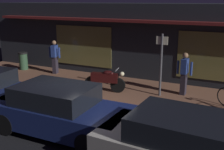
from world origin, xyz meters
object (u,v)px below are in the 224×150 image
Objects in this scene: parked_car_far at (59,110)px; parked_car_across at (188,147)px; person_bystander at (184,73)px; trash_bin at (23,61)px; person_photographer at (55,56)px; sign_post at (161,61)px; motorcycle at (105,80)px.

parked_car_far is 0.98× the size of parked_car_across.
person_bystander reaches higher than parked_car_far.
trash_bin is (-8.57, 0.37, -0.41)m from person_bystander.
person_photographer is 0.40× the size of parked_car_across.
sign_post is 7.88m from trash_bin.
parked_car_far is (0.33, -3.53, 0.06)m from motorcycle.
parked_car_far is at bearing -119.59° from person_bystander.
sign_post is at bearing 113.38° from parked_car_across.
person_bystander reaches higher than motorcycle.
parked_car_far is at bearing -51.70° from person_photographer.
person_photographer is (-3.61, 1.45, 0.38)m from motorcycle.
parked_car_across reaches higher than motorcycle.
trash_bin is at bearing 166.24° from motorcycle.
person_photographer is 0.70× the size of sign_post.
sign_post is at bearing -6.55° from trash_bin.
sign_post is 5.00m from parked_car_across.
person_bystander is at bearing -2.44° from trash_bin.
trash_bin is at bearing 140.56° from parked_car_far.
person_bystander is (6.53, -0.44, 0.00)m from person_photographer.
sign_post reaches higher than parked_car_far.
motorcycle is at bearing -21.94° from person_photographer.
trash_bin is 7.74m from parked_car_far.
trash_bin is at bearing 150.88° from parked_car_across.
motorcycle is 2.35m from sign_post.
parked_car_across is at bearing -76.98° from person_bystander.
parked_car_across is at bearing -7.64° from parked_car_far.
sign_post reaches higher than trash_bin.
parked_car_far is (-1.80, -4.03, -0.81)m from sign_post.
sign_post is 2.58× the size of trash_bin.
person_photographer and person_bystander have the same top height.
person_photographer is at bearing 158.06° from motorcycle.
parked_car_across is at bearing -29.12° from trash_bin.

